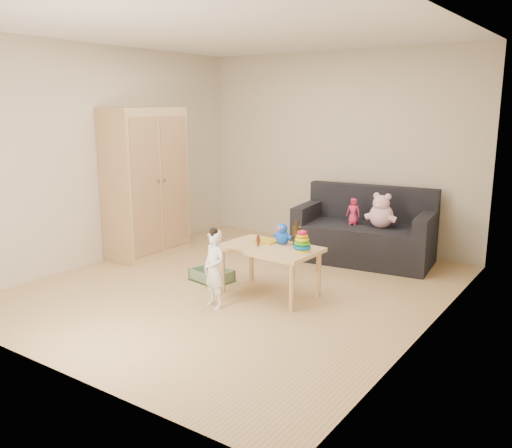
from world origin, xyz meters
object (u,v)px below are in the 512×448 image
Objects in this scene: wardrobe at (146,183)px; sofa at (363,243)px; play_table at (270,271)px; toddler at (214,270)px.

sofa is at bearing 28.01° from wardrobe.
toddler is at bearing -113.10° from play_table.
wardrobe reaches higher than play_table.
wardrobe is 2.83m from sofa.
wardrobe reaches higher than toddler.
wardrobe is 2.19m from toddler.
play_table is (2.13, -0.39, -0.68)m from wardrobe.
play_table is 1.31× the size of toddler.
toddler is (-0.53, -2.26, 0.14)m from sofa.
sofa is 1.68× the size of play_table.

